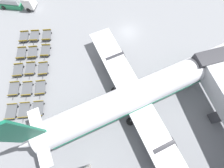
{
  "coord_description": "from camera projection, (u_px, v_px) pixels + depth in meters",
  "views": [
    {
      "loc": [
        20.85,
        -10.05,
        25.53
      ],
      "look_at": [
        11.48,
        -7.22,
        2.07
      ],
      "focal_mm": 24.0,
      "sensor_mm": 36.0,
      "label": 1
    }
  ],
  "objects": [
    {
      "name": "stand_guidance_stripe",
      "position": [
        94.0,
        117.0,
        25.3
      ],
      "size": [
        3.1,
        20.81,
        0.01
      ],
      "color": "white",
      "rests_on": "ground_plane"
    },
    {
      "name": "baggage_dolly_row_near_col_d",
      "position": [
        14.0,
        89.0,
        26.78
      ],
      "size": [
        3.4,
        2.17,
        0.92
      ],
      "color": "#515459",
      "rests_on": "ground_plane"
    },
    {
      "name": "baggage_dolly_row_mid_a_col_a",
      "position": [
        35.0,
        36.0,
        31.34
      ],
      "size": [
        3.41,
        2.26,
        0.92
      ],
      "color": "#515459",
      "rests_on": "ground_plane"
    },
    {
      "name": "airplane",
      "position": [
        139.0,
        94.0,
        23.51
      ],
      "size": [
        29.61,
        38.14,
        13.53
      ],
      "color": "white",
      "rests_on": "ground_plane"
    },
    {
      "name": "baggage_dolly_row_near_col_b",
      "position": [
        22.0,
        53.0,
        29.7
      ],
      "size": [
        3.4,
        2.19,
        0.92
      ],
      "color": "#515459",
      "rests_on": "ground_plane"
    },
    {
      "name": "baggage_dolly_row_near_col_c",
      "position": [
        18.0,
        70.0,
        28.22
      ],
      "size": [
        3.4,
        2.13,
        0.92
      ],
      "color": "#515459",
      "rests_on": "ground_plane"
    },
    {
      "name": "ground_plane",
      "position": [
        129.0,
        32.0,
        32.36
      ],
      "size": [
        500.0,
        500.0,
        0.0
      ],
      "primitive_type": "plane",
      "color": "gray"
    },
    {
      "name": "baggage_dolly_row_near_col_a",
      "position": [
        24.0,
        37.0,
        31.26
      ],
      "size": [
        3.4,
        2.14,
        0.92
      ],
      "color": "#515459",
      "rests_on": "ground_plane"
    },
    {
      "name": "baggage_dolly_row_near_col_e",
      "position": [
        11.0,
        112.0,
        25.2
      ],
      "size": [
        3.41,
        2.23,
        0.92
      ],
      "color": "#515459",
      "rests_on": "ground_plane"
    },
    {
      "name": "baggage_dolly_row_mid_a_col_c",
      "position": [
        30.0,
        69.0,
        28.35
      ],
      "size": [
        3.41,
        2.22,
        0.92
      ],
      "color": "#515459",
      "rests_on": "ground_plane"
    },
    {
      "name": "baggage_dolly_row_mid_a_col_b",
      "position": [
        33.0,
        52.0,
        29.76
      ],
      "size": [
        3.4,
        2.14,
        0.92
      ],
      "color": "#515459",
      "rests_on": "ground_plane"
    },
    {
      "name": "fuel_tanker_primary",
      "position": [
        14.0,
        1.0,
        34.09
      ],
      "size": [
        5.68,
        8.66,
        3.12
      ],
      "color": "white",
      "rests_on": "ground_plane"
    },
    {
      "name": "baggage_dolly_row_mid_b_col_b",
      "position": [
        46.0,
        51.0,
        29.93
      ],
      "size": [
        3.41,
        2.31,
        0.92
      ],
      "color": "#515459",
      "rests_on": "ground_plane"
    },
    {
      "name": "baggage_dolly_row_mid_b_col_e",
      "position": [
        38.0,
        109.0,
        25.38
      ],
      "size": [
        3.4,
        2.19,
        0.92
      ],
      "color": "#515459",
      "rests_on": "ground_plane"
    },
    {
      "name": "baggage_dolly_row_mid_b_col_a",
      "position": [
        47.0,
        35.0,
        31.4
      ],
      "size": [
        3.41,
        2.22,
        0.92
      ],
      "color": "#515459",
      "rests_on": "ground_plane"
    },
    {
      "name": "baggage_dolly_row_mid_a_col_e",
      "position": [
        24.0,
        110.0,
        25.29
      ],
      "size": [
        3.41,
        2.22,
        0.92
      ],
      "color": "#515459",
      "rests_on": "ground_plane"
    },
    {
      "name": "baggage_dolly_row_mid_a_col_d",
      "position": [
        27.0,
        89.0,
        26.78
      ],
      "size": [
        3.4,
        2.2,
        0.92
      ],
      "color": "#515459",
      "rests_on": "ground_plane"
    },
    {
      "name": "baggage_dolly_row_mid_b_col_c",
      "position": [
        43.0,
        69.0,
        28.35
      ],
      "size": [
        3.39,
        2.1,
        0.92
      ],
      "color": "#515459",
      "rests_on": "ground_plane"
    },
    {
      "name": "baggage_dolly_row_mid_b_col_d",
      "position": [
        41.0,
        88.0,
        26.87
      ],
      "size": [
        3.4,
        2.14,
        0.92
      ],
      "color": "#515459",
      "rests_on": "ground_plane"
    }
  ]
}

